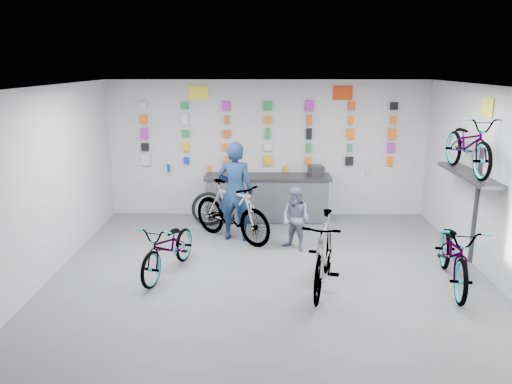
{
  "coord_description": "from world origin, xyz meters",
  "views": [
    {
      "loc": [
        -0.12,
        -6.9,
        3.33
      ],
      "look_at": [
        -0.22,
        1.4,
        1.19
      ],
      "focal_mm": 35.0,
      "sensor_mm": 36.0,
      "label": 1
    }
  ],
  "objects_px": {
    "bike_left": "(169,247)",
    "bike_center": "(323,252)",
    "counter": "(268,199)",
    "bike_right": "(454,253)",
    "customer": "(296,219)",
    "clerk": "(235,191)",
    "bike_service": "(232,211)"
  },
  "relations": [
    {
      "from": "bike_right",
      "to": "clerk",
      "type": "relative_size",
      "value": 1.04
    },
    {
      "from": "bike_left",
      "to": "clerk",
      "type": "bearing_deg",
      "value": 75.83
    },
    {
      "from": "bike_right",
      "to": "customer",
      "type": "bearing_deg",
      "value": 157.41
    },
    {
      "from": "bike_center",
      "to": "customer",
      "type": "relative_size",
      "value": 1.63
    },
    {
      "from": "bike_center",
      "to": "bike_right",
      "type": "distance_m",
      "value": 2.02
    },
    {
      "from": "clerk",
      "to": "bike_service",
      "type": "bearing_deg",
      "value": 37.78
    },
    {
      "from": "bike_center",
      "to": "clerk",
      "type": "height_order",
      "value": "clerk"
    },
    {
      "from": "counter",
      "to": "bike_left",
      "type": "height_order",
      "value": "counter"
    },
    {
      "from": "bike_right",
      "to": "customer",
      "type": "distance_m",
      "value": 2.77
    },
    {
      "from": "bike_left",
      "to": "bike_right",
      "type": "distance_m",
      "value": 4.47
    },
    {
      "from": "counter",
      "to": "customer",
      "type": "xyz_separation_m",
      "value": [
        0.49,
        -1.78,
        0.1
      ]
    },
    {
      "from": "bike_center",
      "to": "clerk",
      "type": "relative_size",
      "value": 0.99
    },
    {
      "from": "bike_left",
      "to": "clerk",
      "type": "relative_size",
      "value": 0.89
    },
    {
      "from": "bike_left",
      "to": "clerk",
      "type": "xyz_separation_m",
      "value": [
        0.99,
        1.65,
        0.51
      ]
    },
    {
      "from": "bike_center",
      "to": "bike_service",
      "type": "bearing_deg",
      "value": 138.87
    },
    {
      "from": "bike_center",
      "to": "clerk",
      "type": "distance_m",
      "value": 2.63
    },
    {
      "from": "counter",
      "to": "clerk",
      "type": "height_order",
      "value": "clerk"
    },
    {
      "from": "counter",
      "to": "bike_right",
      "type": "height_order",
      "value": "bike_right"
    },
    {
      "from": "bike_center",
      "to": "clerk",
      "type": "xyz_separation_m",
      "value": [
        -1.44,
        2.16,
        0.39
      ]
    },
    {
      "from": "bike_left",
      "to": "bike_center",
      "type": "bearing_deg",
      "value": 5.03
    },
    {
      "from": "bike_right",
      "to": "bike_service",
      "type": "xyz_separation_m",
      "value": [
        -3.53,
        1.99,
        0.06
      ]
    },
    {
      "from": "bike_left",
      "to": "bike_service",
      "type": "relative_size",
      "value": 0.88
    },
    {
      "from": "counter",
      "to": "bike_service",
      "type": "height_order",
      "value": "bike_service"
    },
    {
      "from": "bike_left",
      "to": "customer",
      "type": "relative_size",
      "value": 1.46
    },
    {
      "from": "bike_left",
      "to": "clerk",
      "type": "distance_m",
      "value": 2.0
    },
    {
      "from": "counter",
      "to": "clerk",
      "type": "bearing_deg",
      "value": -117.08
    },
    {
      "from": "counter",
      "to": "bike_center",
      "type": "bearing_deg",
      "value": -76.63
    },
    {
      "from": "counter",
      "to": "bike_right",
      "type": "bearing_deg",
      "value": -49.09
    },
    {
      "from": "bike_left",
      "to": "bike_service",
      "type": "distance_m",
      "value": 1.86
    },
    {
      "from": "counter",
      "to": "bike_service",
      "type": "xyz_separation_m",
      "value": [
        -0.71,
        -1.27,
        0.1
      ]
    },
    {
      "from": "clerk",
      "to": "customer",
      "type": "distance_m",
      "value": 1.3
    },
    {
      "from": "bike_center",
      "to": "bike_service",
      "type": "xyz_separation_m",
      "value": [
        -1.51,
        2.12,
        0.01
      ]
    }
  ]
}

